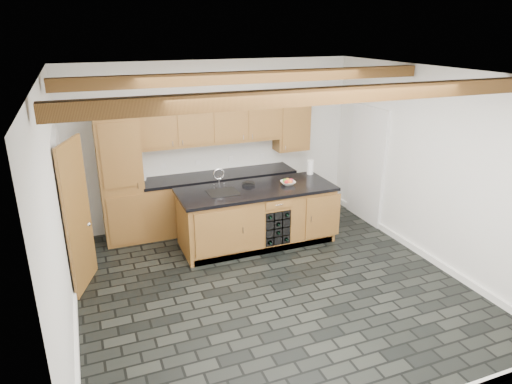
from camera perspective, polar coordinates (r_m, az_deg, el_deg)
ground at (r=6.33m, az=1.86°, el=-11.52°), size 5.00×5.00×0.00m
room_shell at (r=6.12m, az=-0.67°, el=3.09°), size 5.01×5.00×5.00m
back_cabinetry at (r=7.75m, az=-7.16°, el=2.38°), size 3.65×0.62×2.20m
island at (r=7.27m, az=0.14°, el=-2.99°), size 2.48×0.96×0.93m
faucet at (r=6.97m, az=-4.27°, el=0.30°), size 0.45×0.40×0.34m
kitchen_scale at (r=7.24m, az=-0.96°, el=1.07°), size 0.21×0.15×0.06m
fruit_bowl at (r=7.28m, az=4.02°, el=1.14°), size 0.26×0.26×0.06m
fruit_cluster at (r=7.27m, az=4.02°, el=1.37°), size 0.16×0.17×0.07m
paper_towel at (r=7.82m, az=6.81°, el=3.09°), size 0.11×0.11×0.24m
mug at (r=7.68m, az=-13.83°, el=1.73°), size 0.12×0.12×0.09m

